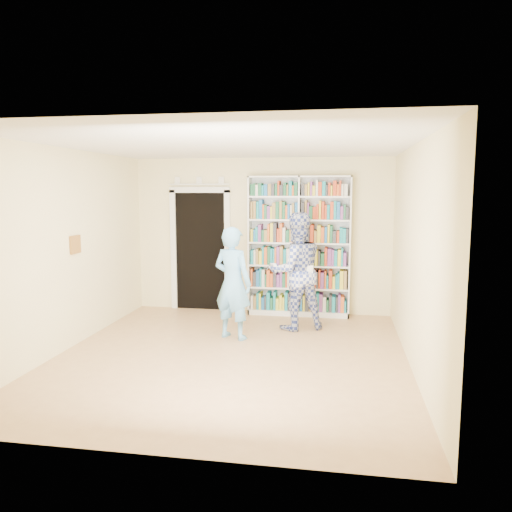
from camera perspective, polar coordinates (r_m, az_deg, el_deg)
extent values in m
plane|color=#AC7D53|center=(6.62, -2.88, -11.36)|extent=(5.00, 5.00, 0.00)
plane|color=white|center=(6.29, -3.04, 12.60)|extent=(5.00, 5.00, 0.00)
plane|color=#F7EBAA|center=(8.76, 0.59, 2.33)|extent=(4.50, 0.00, 4.50)
plane|color=#F7EBAA|center=(7.15, -20.86, 0.67)|extent=(0.00, 5.00, 5.00)
plane|color=#F7EBAA|center=(6.23, 17.69, -0.13)|extent=(0.00, 5.00, 5.00)
cube|color=white|center=(8.54, 4.93, 1.09)|extent=(1.73, 0.32, 2.38)
cube|color=white|center=(8.54, 4.93, 1.09)|extent=(0.03, 0.32, 2.38)
cube|color=black|center=(9.01, -6.35, 0.51)|extent=(0.90, 0.03, 2.10)
cube|color=white|center=(9.15, -9.39, 0.56)|extent=(0.10, 0.06, 2.20)
cube|color=white|center=(8.87, -3.27, 0.43)|extent=(0.10, 0.06, 2.20)
cube|color=white|center=(8.93, -6.48, 7.52)|extent=(1.10, 0.06, 0.10)
cube|color=white|center=(8.92, -6.51, 8.16)|extent=(1.10, 0.08, 0.02)
cube|color=brown|center=(7.30, -19.95, 1.24)|extent=(0.03, 0.25, 0.25)
imported|color=#64AADE|center=(7.20, -2.68, -3.10)|extent=(0.70, 0.58, 1.63)
imported|color=#2F3E8F|center=(7.70, 4.61, -1.76)|extent=(1.08, 0.98, 1.81)
cube|color=white|center=(7.50, 5.83, -2.09)|extent=(0.19, 0.04, 0.26)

